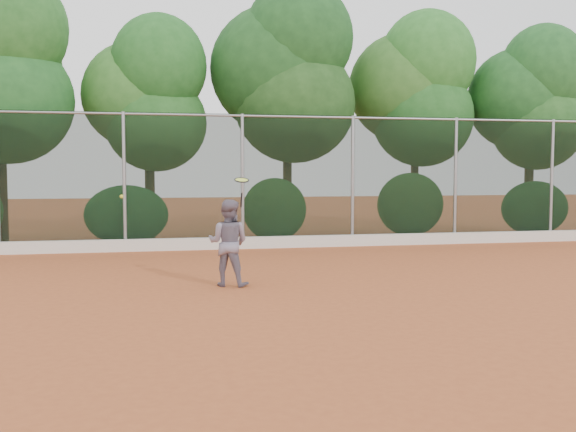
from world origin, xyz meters
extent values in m
plane|color=#AB5128|center=(0.00, 0.00, 0.00)|extent=(80.00, 80.00, 0.00)
cube|color=silver|center=(0.00, 6.82, 0.15)|extent=(24.00, 0.20, 0.30)
imported|color=slate|center=(-0.97, 1.48, 0.76)|extent=(0.91, 0.82, 1.52)
cube|color=black|center=(0.00, 7.00, 1.75)|extent=(24.00, 0.01, 3.50)
cylinder|color=gray|center=(0.00, 7.00, 3.45)|extent=(24.00, 0.06, 0.06)
cylinder|color=gray|center=(-3.00, 7.00, 1.75)|extent=(0.09, 0.09, 3.50)
cylinder|color=gray|center=(0.00, 7.00, 1.75)|extent=(0.09, 0.09, 3.50)
cylinder|color=gray|center=(3.00, 7.00, 1.75)|extent=(0.09, 0.09, 3.50)
cylinder|color=gray|center=(6.00, 7.00, 1.75)|extent=(0.09, 0.09, 3.50)
cylinder|color=gray|center=(9.00, 7.00, 1.75)|extent=(0.09, 0.09, 3.50)
cylinder|color=#422719|center=(-6.30, 8.90, 1.45)|extent=(0.24, 0.24, 2.90)
ellipsoid|color=#2B6F2A|center=(-6.10, 8.80, 3.90)|extent=(3.50, 2.90, 3.40)
ellipsoid|color=#34772D|center=(-6.00, 8.70, 5.80)|extent=(3.10, 2.60, 3.20)
cylinder|color=#3B2616|center=(-2.40, 9.30, 1.20)|extent=(0.28, 0.28, 2.40)
ellipsoid|color=#1F531C|center=(-2.20, 9.20, 3.40)|extent=(2.90, 2.40, 2.80)
ellipsoid|color=#2A6021|center=(-2.70, 9.50, 4.20)|extent=(3.20, 2.70, 3.10)
ellipsoid|color=#1C531D|center=(-2.10, 9.00, 5.00)|extent=(2.70, 2.30, 2.90)
cylinder|color=#422819|center=(1.60, 9.00, 1.50)|extent=(0.26, 0.26, 3.00)
ellipsoid|color=#2E5E23|center=(1.80, 8.90, 4.00)|extent=(3.60, 3.00, 3.50)
ellipsoid|color=#255E23|center=(1.30, 9.20, 5.00)|extent=(3.90, 3.20, 3.80)
ellipsoid|color=#256125|center=(1.90, 8.80, 5.90)|extent=(3.20, 2.70, 3.30)
cylinder|color=#472A1B|center=(5.70, 9.20, 1.35)|extent=(0.24, 0.24, 2.70)
ellipsoid|color=#1B4F1B|center=(5.90, 9.10, 3.70)|extent=(3.20, 2.70, 3.10)
ellipsoid|color=#28561D|center=(5.40, 9.40, 4.60)|extent=(3.50, 2.90, 3.40)
ellipsoid|color=#246221|center=(6.00, 9.00, 5.40)|extent=(3.00, 2.50, 3.10)
cylinder|color=#3F2C18|center=(9.40, 8.80, 1.25)|extent=(0.28, 0.28, 2.50)
ellipsoid|color=#326C29|center=(9.60, 8.70, 3.50)|extent=(3.00, 2.50, 2.90)
ellipsoid|color=#286727|center=(9.10, 9.00, 4.30)|extent=(3.30, 2.80, 3.20)
ellipsoid|color=#286A29|center=(9.70, 8.60, 5.10)|extent=(2.80, 2.40, 3.00)
ellipsoid|color=#2B732D|center=(-3.00, 7.80, 0.85)|extent=(2.20, 1.16, 1.60)
ellipsoid|color=#36752C|center=(1.00, 7.80, 0.95)|extent=(1.80, 1.04, 1.76)
ellipsoid|color=#37702A|center=(5.00, 7.80, 1.05)|extent=(2.00, 1.10, 1.84)
ellipsoid|color=#275E24|center=(9.00, 7.80, 0.90)|extent=(2.16, 1.12, 1.64)
cylinder|color=black|center=(-0.75, 1.41, 1.51)|extent=(0.04, 0.10, 0.26)
torus|color=black|center=(-0.75, 1.35, 1.86)|extent=(0.28, 0.28, 0.09)
cylinder|color=#DBED45|center=(-0.75, 1.35, 1.86)|extent=(0.24, 0.23, 0.07)
sphere|color=gold|center=(-2.78, 1.56, 1.58)|extent=(0.06, 0.06, 0.06)
camera|label=1|loc=(-2.16, -9.67, 2.01)|focal=40.00mm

